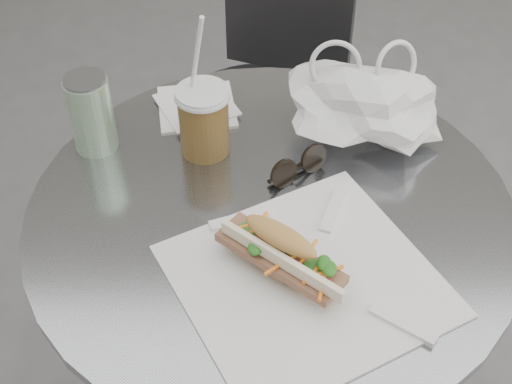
{
  "coord_description": "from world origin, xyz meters",
  "views": [
    {
      "loc": [
        -0.02,
        -0.57,
        1.53
      ],
      "look_at": [
        -0.02,
        0.19,
        0.79
      ],
      "focal_mm": 50.0,
      "sensor_mm": 36.0,
      "label": 1
    }
  ],
  "objects_px": {
    "sunglasses": "(298,167)",
    "drink_can": "(91,113)",
    "cafe_table": "(269,314)",
    "banh_mi": "(280,253)",
    "iced_coffee": "(204,120)",
    "chair_far": "(266,147)"
  },
  "relations": [
    {
      "from": "cafe_table",
      "to": "sunglasses",
      "type": "height_order",
      "value": "sunglasses"
    },
    {
      "from": "banh_mi",
      "to": "sunglasses",
      "type": "height_order",
      "value": "banh_mi"
    },
    {
      "from": "sunglasses",
      "to": "drink_can",
      "type": "distance_m",
      "value": 0.35
    },
    {
      "from": "iced_coffee",
      "to": "sunglasses",
      "type": "bearing_deg",
      "value": -23.68
    },
    {
      "from": "iced_coffee",
      "to": "drink_can",
      "type": "xyz_separation_m",
      "value": [
        -0.18,
        0.01,
        0.01
      ]
    },
    {
      "from": "cafe_table",
      "to": "drink_can",
      "type": "xyz_separation_m",
      "value": [
        -0.29,
        0.15,
        0.34
      ]
    },
    {
      "from": "cafe_table",
      "to": "banh_mi",
      "type": "xyz_separation_m",
      "value": [
        0.01,
        -0.12,
        0.32
      ]
    },
    {
      "from": "sunglasses",
      "to": "drink_can",
      "type": "height_order",
      "value": "drink_can"
    },
    {
      "from": "banh_mi",
      "to": "sunglasses",
      "type": "bearing_deg",
      "value": 118.97
    },
    {
      "from": "cafe_table",
      "to": "drink_can",
      "type": "relative_size",
      "value": 5.54
    },
    {
      "from": "drink_can",
      "to": "banh_mi",
      "type": "bearing_deg",
      "value": -42.35
    },
    {
      "from": "iced_coffee",
      "to": "drink_can",
      "type": "relative_size",
      "value": 1.89
    },
    {
      "from": "drink_can",
      "to": "sunglasses",
      "type": "bearing_deg",
      "value": -12.76
    },
    {
      "from": "cafe_table",
      "to": "drink_can",
      "type": "bearing_deg",
      "value": 152.71
    },
    {
      "from": "banh_mi",
      "to": "drink_can",
      "type": "bearing_deg",
      "value": 176.28
    },
    {
      "from": "chair_far",
      "to": "banh_mi",
      "type": "height_order",
      "value": "banh_mi"
    },
    {
      "from": "banh_mi",
      "to": "iced_coffee",
      "type": "relative_size",
      "value": 0.92
    },
    {
      "from": "cafe_table",
      "to": "iced_coffee",
      "type": "xyz_separation_m",
      "value": [
        -0.11,
        0.14,
        0.34
      ]
    },
    {
      "from": "iced_coffee",
      "to": "drink_can",
      "type": "distance_m",
      "value": 0.18
    },
    {
      "from": "iced_coffee",
      "to": "sunglasses",
      "type": "distance_m",
      "value": 0.17
    },
    {
      "from": "cafe_table",
      "to": "sunglasses",
      "type": "relative_size",
      "value": 7.57
    },
    {
      "from": "cafe_table",
      "to": "chair_far",
      "type": "height_order",
      "value": "chair_far"
    }
  ]
}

